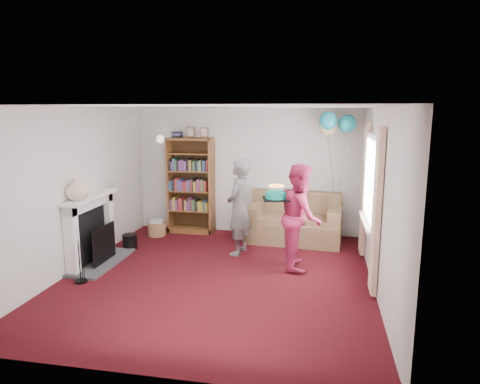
% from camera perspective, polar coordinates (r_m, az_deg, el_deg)
% --- Properties ---
extents(ground, '(5.00, 5.00, 0.00)m').
position_cam_1_polar(ground, '(6.54, -2.99, -11.19)').
color(ground, black).
rests_on(ground, ground).
extents(wall_back, '(4.50, 0.02, 2.50)m').
position_cam_1_polar(wall_back, '(8.61, 0.88, 2.80)').
color(wall_back, silver).
rests_on(wall_back, ground).
extents(wall_left, '(0.02, 5.00, 2.50)m').
position_cam_1_polar(wall_left, '(7.06, -21.20, 0.30)').
color(wall_left, silver).
rests_on(wall_left, ground).
extents(wall_right, '(0.02, 5.00, 2.50)m').
position_cam_1_polar(wall_right, '(6.06, 18.13, -1.14)').
color(wall_right, silver).
rests_on(wall_right, ground).
extents(ceiling, '(4.50, 5.00, 0.01)m').
position_cam_1_polar(ceiling, '(6.07, -3.22, 11.32)').
color(ceiling, white).
rests_on(ceiling, wall_back).
extents(fireplace, '(0.55, 1.80, 1.12)m').
position_cam_1_polar(fireplace, '(7.30, -18.87, -5.18)').
color(fireplace, '#3F3F42').
rests_on(fireplace, ground).
extents(window_bay, '(0.14, 2.02, 2.20)m').
position_cam_1_polar(window_bay, '(6.65, 17.00, -0.46)').
color(window_bay, white).
rests_on(window_bay, ground).
extents(wall_sconce, '(0.16, 0.23, 0.16)m').
position_cam_1_polar(wall_sconce, '(8.87, -10.57, 6.96)').
color(wall_sconce, gold).
rests_on(wall_sconce, ground).
extents(bookcase, '(0.91, 0.42, 2.12)m').
position_cam_1_polar(bookcase, '(8.71, -6.50, 0.76)').
color(bookcase, '#472B14').
rests_on(bookcase, ground).
extents(sofa, '(1.72, 0.91, 0.91)m').
position_cam_1_polar(sofa, '(8.25, 7.36, -4.09)').
color(sofa, brown).
rests_on(sofa, ground).
extents(wicker_basket, '(0.35, 0.35, 0.33)m').
position_cam_1_polar(wicker_basket, '(8.68, -11.03, -4.77)').
color(wicker_basket, '#885F3F').
rests_on(wicker_basket, ground).
extents(person_striped, '(0.48, 0.66, 1.65)m').
position_cam_1_polar(person_striped, '(7.31, -0.18, -2.03)').
color(person_striped, black).
rests_on(person_striped, ground).
extents(person_magenta, '(0.73, 0.88, 1.65)m').
position_cam_1_polar(person_magenta, '(6.75, 8.05, -3.20)').
color(person_magenta, '#AF234C').
rests_on(person_magenta, ground).
extents(birthday_cake, '(0.40, 0.40, 0.22)m').
position_cam_1_polar(birthday_cake, '(6.63, 4.85, -0.42)').
color(birthday_cake, black).
rests_on(birthday_cake, ground).
extents(balloons, '(0.65, 0.70, 1.77)m').
position_cam_1_polar(balloons, '(7.84, 12.48, 8.89)').
color(balloons, '#3F3F3F').
rests_on(balloons, ground).
extents(mantel_vase, '(0.46, 0.46, 0.38)m').
position_cam_1_polar(mantel_vase, '(6.85, -20.90, 0.57)').
color(mantel_vase, beige).
rests_on(mantel_vase, fireplace).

